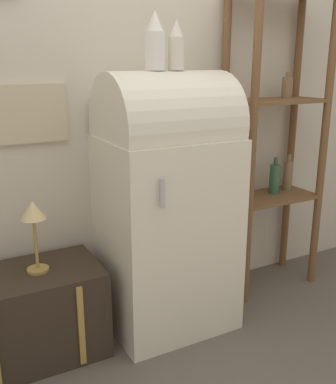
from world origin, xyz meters
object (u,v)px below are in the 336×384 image
refrigerator (167,200)px  desk_lamp (34,219)px  vase_center (176,47)px  vase_left (155,43)px  suitcase_trunk (30,315)px

refrigerator → desk_lamp: refrigerator is taller
desk_lamp → refrigerator: bearing=-1.9°
vase_center → refrigerator: bearing=173.9°
vase_left → vase_center: 0.12m
refrigerator → suitcase_trunk: bearing=177.8°
suitcase_trunk → vase_left: (0.72, -0.03, 1.34)m
desk_lamp → suitcase_trunk: bearing=173.6°
vase_left → vase_center: vase_left is taller
refrigerator → desk_lamp: size_ratio=3.92×
vase_left → suitcase_trunk: bearing=177.8°
vase_left → desk_lamp: (-0.66, 0.02, -0.83)m
refrigerator → vase_center: (0.05, -0.01, 0.82)m
refrigerator → vase_center: size_ratio=5.75×
suitcase_trunk → vase_center: bearing=-2.5°
suitcase_trunk → desk_lamp: (0.06, -0.01, 0.52)m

